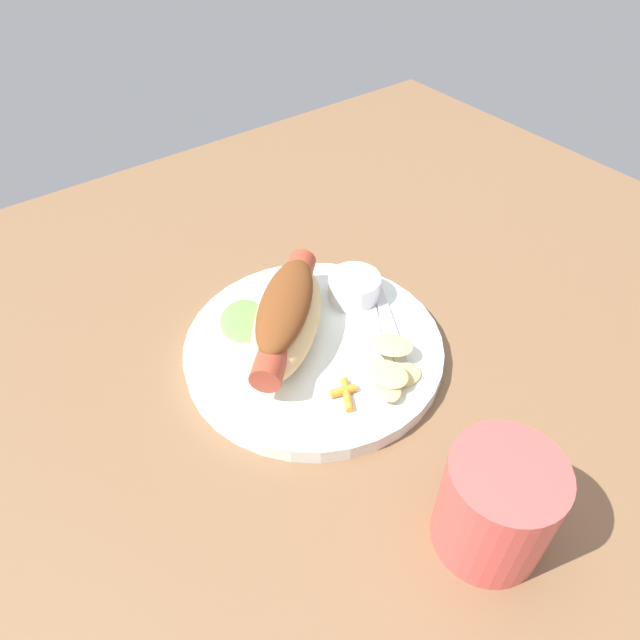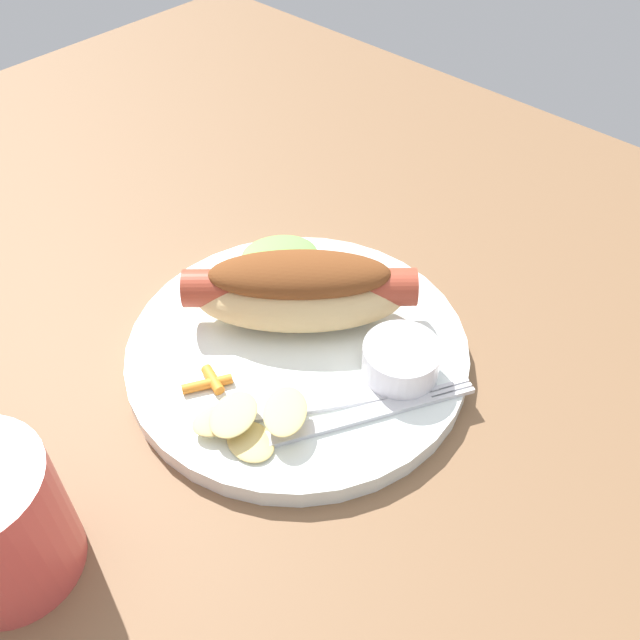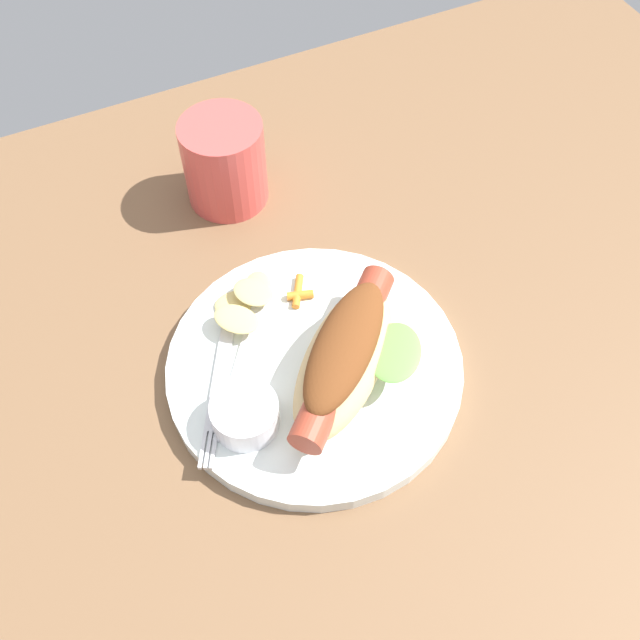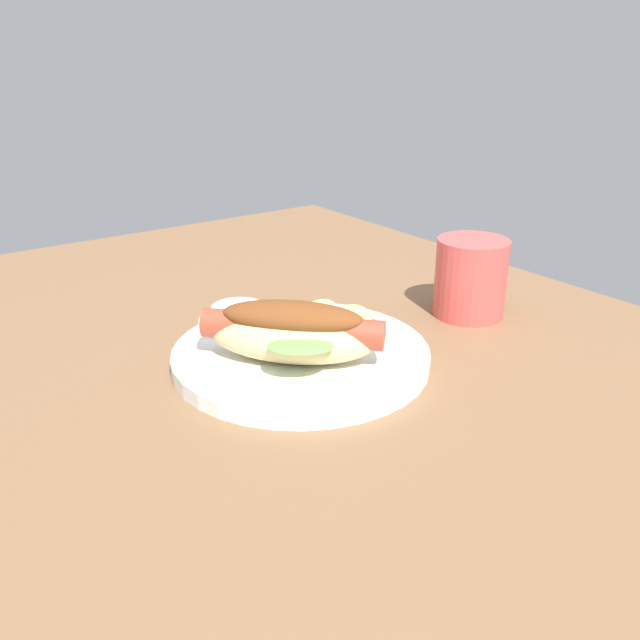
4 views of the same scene
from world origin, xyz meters
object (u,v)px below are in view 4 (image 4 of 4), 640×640
object	(u,v)px
plate	(301,355)
drinking_cup	(470,278)
knife	(289,323)
chips_pile	(344,311)
carrot_garnish	(366,333)
fork	(276,317)
sauce_ramekin	(238,319)
hot_dog	(294,332)

from	to	relation	value
plate	drinking_cup	size ratio (longest dim) A/B	2.81
knife	chips_pile	world-z (taller)	chips_pile
carrot_garnish	fork	bearing A→B (deg)	28.57
plate	fork	bearing A→B (deg)	-14.69
plate	chips_pile	bearing A→B (deg)	-67.77
sauce_ramekin	fork	bearing A→B (deg)	-85.39
chips_pile	carrot_garnish	world-z (taller)	chips_pile
hot_dog	knife	bearing A→B (deg)	-73.16
knife	drinking_cup	size ratio (longest dim) A/B	1.62
fork	carrot_garnish	xyz separation A→B (cm)	(-9.40, -5.12, 0.18)
plate	knife	distance (cm)	6.28
hot_dog	chips_pile	bearing A→B (deg)	-105.69
knife	carrot_garnish	xyz separation A→B (cm)	(-7.22, -4.88, 0.20)
hot_dog	sauce_ramekin	world-z (taller)	hot_dog
hot_dog	carrot_garnish	xyz separation A→B (cm)	(0.59, -9.34, -2.65)
sauce_ramekin	chips_pile	distance (cm)	11.67
carrot_garnish	drinking_cup	bearing A→B (deg)	-88.08
chips_pile	fork	bearing A→B (deg)	51.47
sauce_ramekin	knife	xyz separation A→B (cm)	(-1.78, -5.21, -1.22)
fork	chips_pile	xyz separation A→B (cm)	(-4.68, -5.88, 0.85)
fork	chips_pile	size ratio (longest dim) A/B	1.90
plate	drinking_cup	distance (cm)	23.85
carrot_garnish	sauce_ramekin	bearing A→B (deg)	48.27
plate	fork	distance (cm)	8.27
knife	carrot_garnish	world-z (taller)	carrot_garnish
plate	carrot_garnish	world-z (taller)	carrot_garnish
sauce_ramekin	chips_pile	size ratio (longest dim) A/B	0.71
carrot_garnish	drinking_cup	distance (cm)	16.54
plate	chips_pile	size ratio (longest dim) A/B	3.30
knife	drinking_cup	bearing A→B (deg)	-162.00
fork	chips_pile	world-z (taller)	chips_pile
knife	plate	bearing A→B (deg)	103.47
plate	hot_dog	size ratio (longest dim) A/B	1.61
plate	chips_pile	xyz separation A→B (cm)	(3.25, -7.96, 1.85)
hot_dog	drinking_cup	world-z (taller)	drinking_cup
carrot_garnish	drinking_cup	xyz separation A→B (cm)	(0.55, -16.32, 2.64)
fork	knife	bearing A→B (deg)	125.03
carrot_garnish	drinking_cup	size ratio (longest dim) A/B	0.38
knife	drinking_cup	distance (cm)	22.40
hot_dog	sauce_ramekin	distance (cm)	9.76
hot_dog	chips_pile	xyz separation A→B (cm)	(5.31, -10.10, -1.98)
drinking_cup	plate	bearing A→B (deg)	87.77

